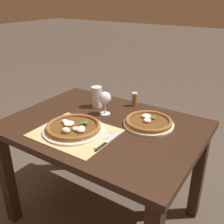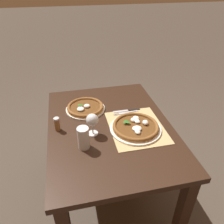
# 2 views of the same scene
# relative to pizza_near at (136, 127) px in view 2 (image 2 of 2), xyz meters

# --- Properties ---
(ground_plane) EXTENTS (24.00, 24.00, 0.00)m
(ground_plane) POSITION_rel_pizza_near_xyz_m (0.09, 0.16, -0.76)
(ground_plane) COLOR #473D33
(dining_table) EXTENTS (1.17, 0.86, 0.74)m
(dining_table) POSITION_rel_pizza_near_xyz_m (0.09, 0.16, -0.14)
(dining_table) COLOR black
(dining_table) RESTS_ON ground
(paper_placemat) EXTENTS (0.45, 0.37, 0.00)m
(paper_placemat) POSITION_rel_pizza_near_xyz_m (0.02, -0.01, -0.02)
(paper_placemat) COLOR tan
(paper_placemat) RESTS_ON dining_table
(pizza_near) EXTENTS (0.35, 0.35, 0.05)m
(pizza_near) POSITION_rel_pizza_near_xyz_m (0.00, 0.00, 0.00)
(pizza_near) COLOR silver
(pizza_near) RESTS_ON paper_placemat
(pizza_far) EXTENTS (0.30, 0.30, 0.05)m
(pizza_far) POSITION_rel_pizza_near_xyz_m (0.33, 0.31, -0.00)
(pizza_far) COLOR silver
(pizza_far) RESTS_ON dining_table
(wine_glass) EXTENTS (0.08, 0.08, 0.16)m
(wine_glass) POSITION_rel_pizza_near_xyz_m (0.02, 0.29, 0.08)
(wine_glass) COLOR silver
(wine_glass) RESTS_ON dining_table
(pint_glass) EXTENTS (0.07, 0.07, 0.15)m
(pint_glass) POSITION_rel_pizza_near_xyz_m (-0.10, 0.37, 0.05)
(pint_glass) COLOR silver
(pint_glass) RESTS_ON dining_table
(fork) EXTENTS (0.03, 0.20, 0.00)m
(fork) POSITION_rel_pizza_near_xyz_m (0.21, 0.01, -0.02)
(fork) COLOR #B7B7BC
(fork) RESTS_ON paper_placemat
(knife) EXTENTS (0.02, 0.22, 0.01)m
(knife) POSITION_rel_pizza_near_xyz_m (0.24, -0.00, -0.02)
(knife) COLOR black
(knife) RESTS_ON paper_placemat
(pepper_shaker) EXTENTS (0.04, 0.04, 0.10)m
(pepper_shaker) POSITION_rel_pizza_near_xyz_m (0.11, 0.52, 0.03)
(pepper_shaker) COLOR brown
(pepper_shaker) RESTS_ON dining_table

